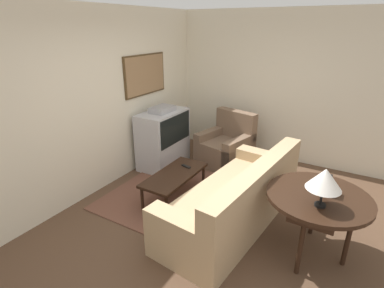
% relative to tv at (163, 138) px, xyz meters
% --- Properties ---
extents(ground_plane, '(12.00, 12.00, 0.00)m').
position_rel_tv_xyz_m(ground_plane, '(-1.21, -1.75, -0.52)').
color(ground_plane, brown).
extents(wall_back, '(12.00, 0.10, 2.70)m').
position_rel_tv_xyz_m(wall_back, '(-1.20, 0.38, 0.83)').
color(wall_back, beige).
rests_on(wall_back, ground_plane).
extents(wall_right, '(0.06, 12.00, 2.70)m').
position_rel_tv_xyz_m(wall_right, '(1.42, -1.75, 0.83)').
color(wall_right, beige).
rests_on(wall_right, ground_plane).
extents(area_rug, '(1.92, 1.89, 0.01)m').
position_rel_tv_xyz_m(area_rug, '(-0.82, -0.81, -0.51)').
color(area_rug, brown).
rests_on(area_rug, ground_plane).
extents(tv, '(0.97, 0.55, 1.10)m').
position_rel_tv_xyz_m(tv, '(0.00, 0.00, 0.00)').
color(tv, '#B7B7BC').
rests_on(tv, ground_plane).
extents(couch, '(2.38, 1.13, 0.89)m').
position_rel_tv_xyz_m(couch, '(-0.95, -1.82, -0.20)').
color(couch, tan).
rests_on(couch, ground_plane).
extents(armchair, '(0.99, 0.98, 0.95)m').
position_rel_tv_xyz_m(armchair, '(0.67, -0.94, -0.21)').
color(armchair, brown).
rests_on(armchair, ground_plane).
extents(coffee_table, '(1.11, 0.50, 0.41)m').
position_rel_tv_xyz_m(coffee_table, '(-0.86, -0.82, -0.16)').
color(coffee_table, black).
rests_on(coffee_table, ground_plane).
extents(console_table, '(1.08, 1.08, 0.76)m').
position_rel_tv_xyz_m(console_table, '(-1.06, -2.78, 0.17)').
color(console_table, black).
rests_on(console_table, ground_plane).
extents(table_lamp, '(0.34, 0.34, 0.41)m').
position_rel_tv_xyz_m(table_lamp, '(-1.27, -2.82, 0.54)').
color(table_lamp, black).
rests_on(table_lamp, console_table).
extents(mantel_clock, '(0.14, 0.10, 0.20)m').
position_rel_tv_xyz_m(mantel_clock, '(-0.98, -2.82, 0.34)').
color(mantel_clock, black).
rests_on(mantel_clock, console_table).
extents(remote, '(0.08, 0.17, 0.02)m').
position_rel_tv_xyz_m(remote, '(-0.59, -0.84, -0.10)').
color(remote, black).
rests_on(remote, coffee_table).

